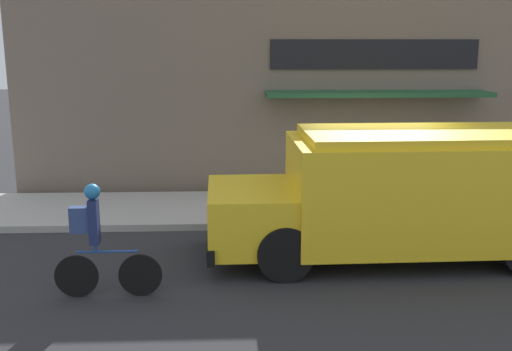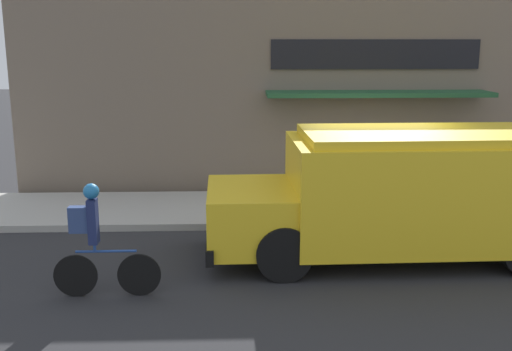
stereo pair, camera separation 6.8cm
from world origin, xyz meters
The scene contains 6 objects.
ground_plane centered at (0.00, 0.00, 0.00)m, with size 70.00×70.00×0.00m, color #2B2B2D.
sidewalk centered at (0.00, 1.26, 0.07)m, with size 28.00×2.52×0.13m.
storefront centered at (0.03, 2.90, 2.57)m, with size 15.03×1.12×5.15m.
school_bus centered at (0.33, -1.49, 1.10)m, with size 6.02×2.62×2.09m.
cyclist centered at (-4.41, -2.90, 0.81)m, with size 1.48×0.21×1.61m.
trash_bin centered at (-0.12, 1.98, 0.52)m, with size 0.50×0.50×0.78m.
Camera 1 is at (-2.58, -10.76, 3.46)m, focal length 42.00 mm.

